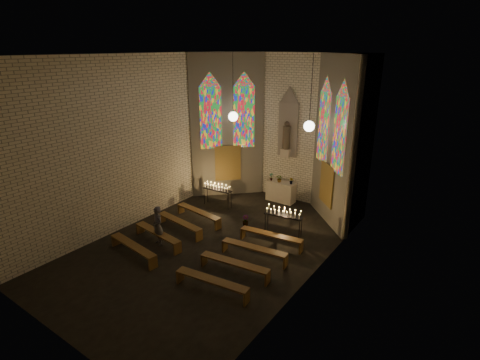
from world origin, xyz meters
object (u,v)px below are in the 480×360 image
Objects in this scene: votive_stand_right at (284,213)px; visitor at (158,226)px; altar at (281,191)px; votive_stand_left at (217,188)px; aisle_flower_pot at (245,221)px.

visitor is (-3.58, -3.40, -0.20)m from votive_stand_right.
votive_stand_left reaches higher than altar.
votive_stand_right is at bearing 5.64° from aisle_flower_pot.
votive_stand_left is 0.95× the size of visitor.
votive_stand_left is at bearing 157.04° from aisle_flower_pot.
votive_stand_left reaches higher than aisle_flower_pot.
aisle_flower_pot is at bearing -88.22° from altar.
visitor is (-1.76, -6.47, 0.28)m from altar.
votive_stand_left is at bearing 159.94° from votive_stand_right.
altar is 6.71m from visitor.
aisle_flower_pot is at bearing -27.30° from votive_stand_left.
altar is at bearing 42.05° from votive_stand_left.
visitor is (0.42, -4.19, -0.14)m from votive_stand_left.
votive_stand_right is at bearing 61.85° from visitor.
altar is 0.89× the size of votive_stand_right.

